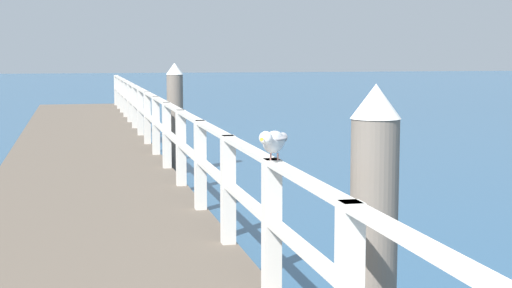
% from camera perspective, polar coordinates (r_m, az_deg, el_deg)
% --- Properties ---
extents(pier_deck, '(2.50, 25.30, 0.40)m').
position_cam_1_polar(pier_deck, '(13.99, -12.34, -1.28)').
color(pier_deck, brown).
rests_on(pier_deck, ground_plane).
extents(pier_railing, '(0.12, 23.82, 0.97)m').
position_cam_1_polar(pier_railing, '(13.96, -7.61, 2.11)').
color(pier_railing, beige).
rests_on(pier_railing, pier_deck).
extents(dock_piling_near, '(0.29, 0.29, 1.92)m').
position_cam_1_polar(dock_piling_near, '(4.69, 8.51, -7.32)').
color(dock_piling_near, '#6B6056').
rests_on(dock_piling_near, ground_plane).
extents(dock_piling_far, '(0.29, 0.29, 1.92)m').
position_cam_1_polar(dock_piling_far, '(13.67, -5.88, 1.90)').
color(dock_piling_far, '#6B6056').
rests_on(dock_piling_far, ground_plane).
extents(seagull_foreground, '(0.29, 0.43, 0.21)m').
position_cam_1_polar(seagull_foreground, '(5.30, 1.27, 0.24)').
color(seagull_foreground, white).
rests_on(seagull_foreground, pier_railing).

